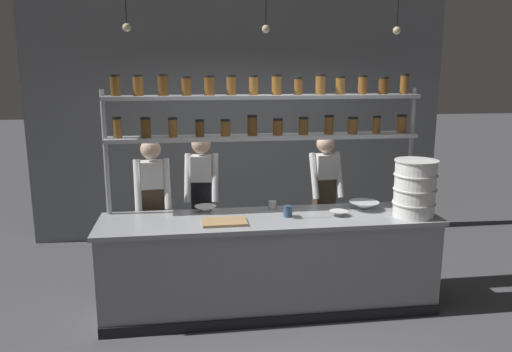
{
  "coord_description": "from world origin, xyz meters",
  "views": [
    {
      "loc": [
        -0.77,
        -4.43,
        2.28
      ],
      "look_at": [
        -0.11,
        0.2,
        1.28
      ],
      "focal_mm": 35.0,
      "sensor_mm": 36.0,
      "label": 1
    }
  ],
  "objects_px": {
    "container_stack": "(415,188)",
    "prep_bowl_near_left": "(205,209)",
    "prep_bowl_center_front": "(364,206)",
    "prep_bowl_center_back": "(339,213)",
    "spice_shelf_unit": "(264,118)",
    "serving_cup_by_board": "(288,211)",
    "cutting_board": "(224,222)",
    "chef_center": "(202,198)",
    "serving_cup_front": "(272,205)",
    "chef_left": "(153,206)",
    "chef_right": "(324,195)"
  },
  "relations": [
    {
      "from": "prep_bowl_center_front",
      "to": "serving_cup_by_board",
      "type": "height_order",
      "value": "serving_cup_by_board"
    },
    {
      "from": "cutting_board",
      "to": "prep_bowl_near_left",
      "type": "relative_size",
      "value": 1.86
    },
    {
      "from": "chef_center",
      "to": "cutting_board",
      "type": "xyz_separation_m",
      "value": [
        0.16,
        -0.93,
        0.01
      ]
    },
    {
      "from": "chef_left",
      "to": "prep_bowl_center_front",
      "type": "bearing_deg",
      "value": -17.73
    },
    {
      "from": "prep_bowl_center_back",
      "to": "spice_shelf_unit",
      "type": "bearing_deg",
      "value": 150.25
    },
    {
      "from": "cutting_board",
      "to": "serving_cup_by_board",
      "type": "relative_size",
      "value": 3.81
    },
    {
      "from": "serving_cup_front",
      "to": "prep_bowl_center_back",
      "type": "bearing_deg",
      "value": -29.23
    },
    {
      "from": "spice_shelf_unit",
      "to": "prep_bowl_near_left",
      "type": "bearing_deg",
      "value": -173.81
    },
    {
      "from": "container_stack",
      "to": "prep_bowl_center_back",
      "type": "height_order",
      "value": "container_stack"
    },
    {
      "from": "chef_center",
      "to": "chef_right",
      "type": "relative_size",
      "value": 1.02
    },
    {
      "from": "spice_shelf_unit",
      "to": "serving_cup_by_board",
      "type": "xyz_separation_m",
      "value": [
        0.17,
        -0.34,
        -0.84
      ]
    },
    {
      "from": "prep_bowl_center_front",
      "to": "serving_cup_by_board",
      "type": "relative_size",
      "value": 2.81
    },
    {
      "from": "prep_bowl_near_left",
      "to": "serving_cup_by_board",
      "type": "relative_size",
      "value": 2.05
    },
    {
      "from": "chef_left",
      "to": "chef_center",
      "type": "distance_m",
      "value": 0.55
    },
    {
      "from": "chef_center",
      "to": "prep_bowl_center_front",
      "type": "bearing_deg",
      "value": -16.8
    },
    {
      "from": "prep_bowl_center_back",
      "to": "container_stack",
      "type": "bearing_deg",
      "value": -8.7
    },
    {
      "from": "prep_bowl_near_left",
      "to": "prep_bowl_center_back",
      "type": "distance_m",
      "value": 1.28
    },
    {
      "from": "chef_right",
      "to": "prep_bowl_center_front",
      "type": "relative_size",
      "value": 5.34
    },
    {
      "from": "prep_bowl_center_back",
      "to": "serving_cup_by_board",
      "type": "bearing_deg",
      "value": 175.59
    },
    {
      "from": "prep_bowl_near_left",
      "to": "spice_shelf_unit",
      "type": "bearing_deg",
      "value": 6.19
    },
    {
      "from": "chef_center",
      "to": "serving_cup_front",
      "type": "xyz_separation_m",
      "value": [
        0.68,
        -0.53,
        0.04
      ]
    },
    {
      "from": "cutting_board",
      "to": "prep_bowl_center_front",
      "type": "xyz_separation_m",
      "value": [
        1.4,
        0.25,
        0.03
      ]
    },
    {
      "from": "spice_shelf_unit",
      "to": "container_stack",
      "type": "xyz_separation_m",
      "value": [
        1.35,
        -0.48,
        -0.62
      ]
    },
    {
      "from": "spice_shelf_unit",
      "to": "serving_cup_front",
      "type": "bearing_deg",
      "value": -33.51
    },
    {
      "from": "spice_shelf_unit",
      "to": "serving_cup_front",
      "type": "xyz_separation_m",
      "value": [
        0.08,
        -0.05,
        -0.85
      ]
    },
    {
      "from": "container_stack",
      "to": "prep_bowl_center_front",
      "type": "relative_size",
      "value": 1.82
    },
    {
      "from": "spice_shelf_unit",
      "to": "serving_cup_by_board",
      "type": "height_order",
      "value": "spice_shelf_unit"
    },
    {
      "from": "container_stack",
      "to": "prep_bowl_center_front",
      "type": "height_order",
      "value": "container_stack"
    },
    {
      "from": "chef_center",
      "to": "chef_right",
      "type": "distance_m",
      "value": 1.37
    },
    {
      "from": "container_stack",
      "to": "prep_bowl_center_back",
      "type": "bearing_deg",
      "value": 171.3
    },
    {
      "from": "chef_left",
      "to": "cutting_board",
      "type": "xyz_separation_m",
      "value": [
        0.67,
        -0.71,
        0.02
      ]
    },
    {
      "from": "container_stack",
      "to": "prep_bowl_near_left",
      "type": "height_order",
      "value": "container_stack"
    },
    {
      "from": "chef_center",
      "to": "chef_right",
      "type": "xyz_separation_m",
      "value": [
        1.37,
        0.03,
        -0.02
      ]
    },
    {
      "from": "cutting_board",
      "to": "prep_bowl_center_back",
      "type": "height_order",
      "value": "prep_bowl_center_back"
    },
    {
      "from": "chef_right",
      "to": "container_stack",
      "type": "relative_size",
      "value": 2.93
    },
    {
      "from": "chef_right",
      "to": "prep_bowl_center_front",
      "type": "xyz_separation_m",
      "value": [
        0.2,
        -0.72,
        0.06
      ]
    },
    {
      "from": "chef_center",
      "to": "serving_cup_front",
      "type": "bearing_deg",
      "value": -31.11
    },
    {
      "from": "container_stack",
      "to": "serving_cup_by_board",
      "type": "xyz_separation_m",
      "value": [
        -1.18,
        0.14,
        -0.22
      ]
    },
    {
      "from": "spice_shelf_unit",
      "to": "chef_left",
      "type": "bearing_deg",
      "value": 167.16
    },
    {
      "from": "prep_bowl_near_left",
      "to": "prep_bowl_center_front",
      "type": "distance_m",
      "value": 1.56
    },
    {
      "from": "spice_shelf_unit",
      "to": "prep_bowl_center_front",
      "type": "xyz_separation_m",
      "value": [
        0.97,
        -0.21,
        -0.86
      ]
    },
    {
      "from": "prep_bowl_near_left",
      "to": "serving_cup_by_board",
      "type": "height_order",
      "value": "serving_cup_by_board"
    },
    {
      "from": "chef_left",
      "to": "serving_cup_by_board",
      "type": "xyz_separation_m",
      "value": [
        1.28,
        -0.59,
        0.06
      ]
    },
    {
      "from": "cutting_board",
      "to": "prep_bowl_near_left",
      "type": "bearing_deg",
      "value": 111.37
    },
    {
      "from": "container_stack",
      "to": "serving_cup_by_board",
      "type": "height_order",
      "value": "container_stack"
    },
    {
      "from": "prep_bowl_center_back",
      "to": "chef_center",
      "type": "bearing_deg",
      "value": 145.88
    },
    {
      "from": "prep_bowl_center_front",
      "to": "prep_bowl_center_back",
      "type": "bearing_deg",
      "value": -151.77
    },
    {
      "from": "prep_bowl_center_front",
      "to": "chef_center",
      "type": "bearing_deg",
      "value": 156.4
    },
    {
      "from": "chef_left",
      "to": "chef_center",
      "type": "height_order",
      "value": "chef_center"
    },
    {
      "from": "chef_center",
      "to": "prep_bowl_center_back",
      "type": "distance_m",
      "value": 1.52
    }
  ]
}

